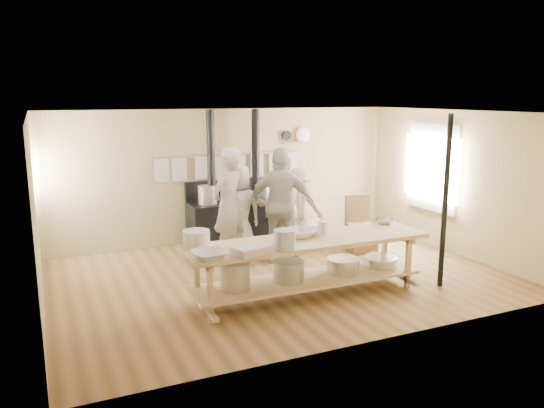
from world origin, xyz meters
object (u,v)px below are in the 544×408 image
at_px(cook_right, 281,206).
at_px(roasting_pan, 251,250).
at_px(cook_by_window, 299,208).
at_px(prep_table, 307,262).
at_px(cook_center, 238,212).
at_px(stove, 235,218).
at_px(cook_left, 279,206).
at_px(chair, 361,235).
at_px(cook_far_left, 228,206).

xyz_separation_m(cook_right, roasting_pan, (-1.32, -1.94, -0.10)).
relative_size(cook_by_window, roasting_pan, 3.26).
distance_m(cook_right, cook_by_window, 0.96).
bearing_deg(prep_table, cook_center, 96.98).
distance_m(prep_table, roasting_pan, 1.11).
bearing_deg(stove, cook_left, -62.43).
relative_size(cook_left, cook_by_window, 1.18).
bearing_deg(cook_center, stove, -107.55).
distance_m(cook_left, cook_right, 0.48).
distance_m(cook_left, cook_center, 0.77).
bearing_deg(roasting_pan, chair, 33.14).
relative_size(stove, cook_by_window, 1.69).
relative_size(cook_right, chair, 1.94).
height_order(cook_far_left, cook_center, cook_far_left).
bearing_deg(cook_center, chair, 165.40).
xyz_separation_m(prep_table, cook_center, (-0.26, 2.11, 0.33)).
height_order(cook_right, cook_by_window, cook_right).
distance_m(stove, cook_left, 1.16).
relative_size(cook_center, roasting_pan, 3.59).
relative_size(prep_table, chair, 3.48).
bearing_deg(cook_far_left, cook_left, 152.94).
relative_size(stove, cook_center, 1.54).
distance_m(cook_far_left, cook_right, 0.90).
height_order(cook_left, chair, cook_left).
bearing_deg(cook_center, roasting_pan, 71.86).
xyz_separation_m(chair, roasting_pan, (-2.95, -1.92, 0.60)).
distance_m(cook_left, cook_by_window, 0.56).
height_order(stove, prep_table, stove).
xyz_separation_m(prep_table, cook_right, (0.34, 1.61, 0.48)).
bearing_deg(cook_right, chair, -153.77).
distance_m(cook_left, roasting_pan, 2.81).
bearing_deg(chair, prep_table, -131.43).
distance_m(stove, cook_by_window, 1.29).
height_order(stove, cook_by_window, stove).
height_order(cook_far_left, cook_left, cook_far_left).
distance_m(stove, roasting_pan, 3.51).
relative_size(cook_center, cook_by_window, 1.10).
relative_size(chair, roasting_pan, 2.19).
height_order(cook_far_left, roasting_pan, cook_far_left).
height_order(stove, cook_far_left, stove).
xyz_separation_m(stove, cook_by_window, (1.01, -0.77, 0.25)).
relative_size(cook_far_left, cook_left, 1.11).
height_order(prep_table, cook_by_window, cook_by_window).
bearing_deg(chair, stove, 153.54).
xyz_separation_m(cook_left, chair, (1.46, -0.45, -0.60)).
relative_size(stove, cook_left, 1.44).
bearing_deg(cook_left, prep_table, 86.30).
distance_m(stove, cook_center, 1.00).
xyz_separation_m(prep_table, chair, (1.96, 1.59, -0.22)).
distance_m(cook_left, chair, 1.64).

